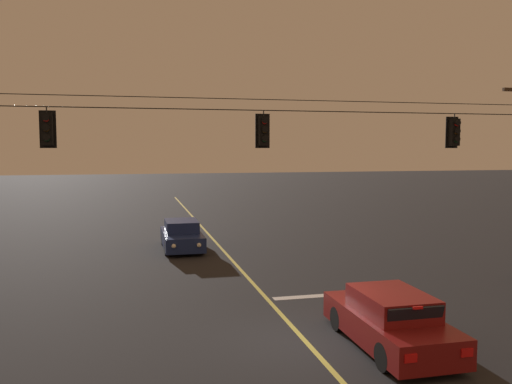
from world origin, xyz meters
The scene contains 9 objects.
ground_plane centered at (0.00, 0.00, 0.00)m, with size 180.00×180.00×0.00m, color black.
lane_centre_stripe centered at (0.00, 10.48, 0.00)m, with size 0.14×60.00×0.01m, color #D1C64C.
stop_bar_paint centered at (1.90, 3.88, 0.00)m, with size 3.40×0.36×0.01m, color silver.
signal_span_assembly centered at (0.00, 4.48, 3.90)m, with size 21.53×0.32×7.48m.
traffic_light_leftmost centered at (-6.60, 4.47, 5.43)m, with size 0.48×0.41×1.22m.
traffic_light_left_inner centered at (0.02, 4.47, 5.43)m, with size 0.48×0.41×1.22m.
traffic_light_centre centered at (7.01, 4.47, 5.43)m, with size 0.48×0.41×1.22m.
car_waiting_near_lane centered at (1.90, -0.73, 0.65)m, with size 1.80×4.33×1.39m.
car_oncoming_lead centered at (-1.88, 13.08, 0.65)m, with size 1.80×4.42×1.39m.
Camera 1 is at (-4.20, -12.22, 4.86)m, focal length 37.01 mm.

